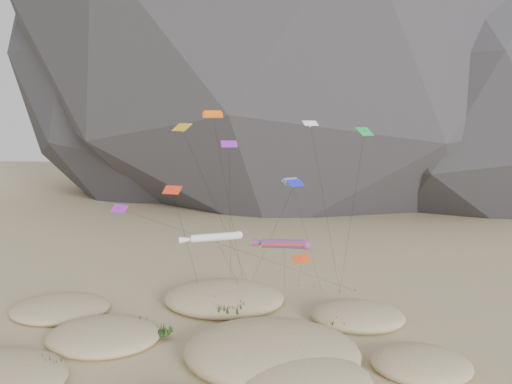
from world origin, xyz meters
The scene contains 9 objects.
ground centered at (0.00, 0.00, 0.00)m, with size 500.00×500.00×0.00m, color #CCB789.
dunes centered at (-1.62, 4.91, 0.71)m, with size 52.47×38.18×4.08m.
dune_grass centered at (0.24, 3.63, 0.86)m, with size 41.33×28.18×1.57m.
kite_stakes centered at (3.59, 24.71, 0.15)m, with size 21.29×6.69×0.30m.
rainbow_tube_kite centered at (5.45, 7.82, 10.61)m, with size 6.60×17.05×11.40m.
white_tube_kite centered at (-2.69, 10.78, 10.42)m, with size 7.27×10.54×11.15m.
orange_parafoil centered at (-3.45, 15.91, 24.12)m, with size 3.48×11.58×24.90m.
multi_parafoil centered at (6.21, 13.71, 16.45)m, with size 5.19×11.16×17.07m.
delta_kites centered at (1.12, 11.89, 17.46)m, with size 29.22×19.18×23.64m.
Camera 1 is at (8.27, -44.05, 23.28)m, focal length 35.00 mm.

